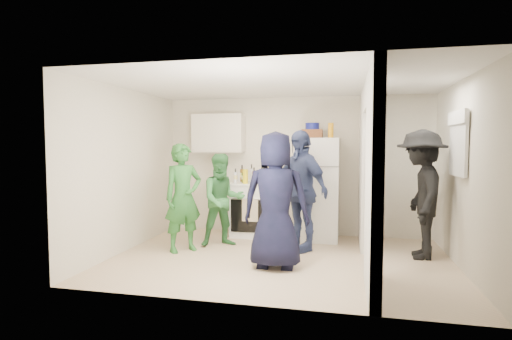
% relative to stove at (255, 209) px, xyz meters
% --- Properties ---
extents(floor, '(4.80, 4.80, 0.00)m').
position_rel_stove_xyz_m(floor, '(0.68, -1.37, -0.48)').
color(floor, beige).
rests_on(floor, ground).
extents(wall_back, '(4.80, 0.00, 4.80)m').
position_rel_stove_xyz_m(wall_back, '(0.68, 0.33, 0.77)').
color(wall_back, silver).
rests_on(wall_back, floor).
extents(wall_front, '(4.80, 0.00, 4.80)m').
position_rel_stove_xyz_m(wall_front, '(0.68, -3.07, 0.77)').
color(wall_front, silver).
rests_on(wall_front, floor).
extents(wall_left, '(0.00, 3.40, 3.40)m').
position_rel_stove_xyz_m(wall_left, '(-1.72, -1.37, 0.77)').
color(wall_left, silver).
rests_on(wall_left, floor).
extents(wall_right, '(0.00, 3.40, 3.40)m').
position_rel_stove_xyz_m(wall_right, '(3.08, -1.37, 0.77)').
color(wall_right, silver).
rests_on(wall_right, floor).
extents(ceiling, '(4.80, 4.80, 0.00)m').
position_rel_stove_xyz_m(ceiling, '(0.68, -1.37, 2.02)').
color(ceiling, white).
rests_on(ceiling, wall_back).
extents(partition_pier_back, '(0.12, 1.20, 2.50)m').
position_rel_stove_xyz_m(partition_pier_back, '(1.88, -0.27, 0.77)').
color(partition_pier_back, silver).
rests_on(partition_pier_back, floor).
extents(partition_pier_front, '(0.12, 1.20, 2.50)m').
position_rel_stove_xyz_m(partition_pier_front, '(1.88, -2.47, 0.77)').
color(partition_pier_front, silver).
rests_on(partition_pier_front, floor).
extents(partition_header, '(0.12, 1.00, 0.40)m').
position_rel_stove_xyz_m(partition_header, '(1.88, -1.37, 1.82)').
color(partition_header, silver).
rests_on(partition_header, partition_pier_back).
extents(stove, '(0.81, 0.67, 0.96)m').
position_rel_stove_xyz_m(stove, '(0.00, 0.00, 0.00)').
color(stove, white).
rests_on(stove, floor).
extents(upper_cabinet, '(0.95, 0.34, 0.70)m').
position_rel_stove_xyz_m(upper_cabinet, '(-0.72, 0.15, 1.37)').
color(upper_cabinet, silver).
rests_on(upper_cabinet, wall_back).
extents(fridge, '(0.72, 0.70, 1.75)m').
position_rel_stove_xyz_m(fridge, '(1.11, -0.03, 0.40)').
color(fridge, white).
rests_on(fridge, floor).
extents(wicker_basket, '(0.35, 0.25, 0.15)m').
position_rel_stove_xyz_m(wicker_basket, '(1.01, 0.02, 1.35)').
color(wicker_basket, brown).
rests_on(wicker_basket, fridge).
extents(blue_bowl, '(0.24, 0.24, 0.11)m').
position_rel_stove_xyz_m(blue_bowl, '(1.01, 0.02, 1.48)').
color(blue_bowl, navy).
rests_on(blue_bowl, wicker_basket).
extents(yellow_cup_stack_top, '(0.09, 0.09, 0.25)m').
position_rel_stove_xyz_m(yellow_cup_stack_top, '(1.33, -0.13, 1.40)').
color(yellow_cup_stack_top, orange).
rests_on(yellow_cup_stack_top, fridge).
extents(wall_clock, '(0.22, 0.02, 0.22)m').
position_rel_stove_xyz_m(wall_clock, '(0.73, 0.31, 1.22)').
color(wall_clock, white).
rests_on(wall_clock, wall_back).
extents(spice_shelf, '(0.35, 0.08, 0.03)m').
position_rel_stove_xyz_m(spice_shelf, '(0.68, 0.28, 0.87)').
color(spice_shelf, olive).
rests_on(spice_shelf, wall_back).
extents(nook_window, '(0.03, 0.70, 0.80)m').
position_rel_stove_xyz_m(nook_window, '(3.06, -1.17, 1.17)').
color(nook_window, black).
rests_on(nook_window, wall_right).
extents(nook_window_frame, '(0.04, 0.76, 0.86)m').
position_rel_stove_xyz_m(nook_window_frame, '(3.04, -1.17, 1.17)').
color(nook_window_frame, white).
rests_on(nook_window_frame, wall_right).
extents(nook_valance, '(0.04, 0.82, 0.18)m').
position_rel_stove_xyz_m(nook_valance, '(3.02, -1.17, 1.52)').
color(nook_valance, white).
rests_on(nook_valance, wall_right).
extents(yellow_cup_stack_stove, '(0.09, 0.09, 0.25)m').
position_rel_stove_xyz_m(yellow_cup_stack_stove, '(-0.12, -0.22, 0.60)').
color(yellow_cup_stack_stove, yellow).
rests_on(yellow_cup_stack_stove, stove).
extents(red_cup, '(0.09, 0.09, 0.12)m').
position_rel_stove_xyz_m(red_cup, '(0.22, -0.20, 0.54)').
color(red_cup, '#AA0B1E').
rests_on(red_cup, stove).
extents(person_green_left, '(0.70, 0.71, 1.66)m').
position_rel_stove_xyz_m(person_green_left, '(-0.84, -1.26, 0.35)').
color(person_green_left, '#2C6E2C').
rests_on(person_green_left, floor).
extents(person_green_center, '(0.91, 0.85, 1.50)m').
position_rel_stove_xyz_m(person_green_center, '(-0.35, -0.81, 0.27)').
color(person_green_center, '#377E39').
rests_on(person_green_center, floor).
extents(person_denim, '(1.12, 1.06, 1.86)m').
position_rel_stove_xyz_m(person_denim, '(0.90, -0.78, 0.45)').
color(person_denim, '#374278').
rests_on(person_denim, floor).
extents(person_navy, '(0.90, 0.59, 1.81)m').
position_rel_stove_xyz_m(person_navy, '(0.69, -1.78, 0.43)').
color(person_navy, black).
rests_on(person_navy, floor).
extents(person_nook, '(0.76, 1.24, 1.86)m').
position_rel_stove_xyz_m(person_nook, '(2.65, -0.85, 0.45)').
color(person_nook, black).
rests_on(person_nook, floor).
extents(bottle_a, '(0.07, 0.07, 0.31)m').
position_rel_stove_xyz_m(bottle_a, '(-0.26, 0.10, 0.63)').
color(bottle_a, brown).
rests_on(bottle_a, stove).
extents(bottle_b, '(0.07, 0.07, 0.25)m').
position_rel_stove_xyz_m(bottle_b, '(-0.19, -0.09, 0.60)').
color(bottle_b, '#1D4115').
rests_on(bottle_b, stove).
extents(bottle_c, '(0.06, 0.06, 0.32)m').
position_rel_stove_xyz_m(bottle_c, '(-0.10, 0.16, 0.64)').
color(bottle_c, silver).
rests_on(bottle_c, stove).
extents(bottle_d, '(0.06, 0.06, 0.27)m').
position_rel_stove_xyz_m(bottle_d, '(0.00, -0.06, 0.62)').
color(bottle_d, '#5E2410').
rests_on(bottle_d, stove).
extents(bottle_e, '(0.07, 0.07, 0.28)m').
position_rel_stove_xyz_m(bottle_e, '(0.09, 0.17, 0.62)').
color(bottle_e, '#AFBBC2').
rests_on(bottle_e, stove).
extents(bottle_f, '(0.08, 0.08, 0.31)m').
position_rel_stove_xyz_m(bottle_f, '(0.17, 0.02, 0.64)').
color(bottle_f, '#123217').
rests_on(bottle_f, stove).
extents(bottle_g, '(0.06, 0.06, 0.29)m').
position_rel_stove_xyz_m(bottle_g, '(0.27, 0.13, 0.63)').
color(bottle_g, olive).
rests_on(bottle_g, stove).
extents(bottle_h, '(0.06, 0.06, 0.26)m').
position_rel_stove_xyz_m(bottle_h, '(-0.32, -0.14, 0.61)').
color(bottle_h, silver).
rests_on(bottle_h, stove).
extents(bottle_i, '(0.07, 0.07, 0.24)m').
position_rel_stove_xyz_m(bottle_i, '(0.07, 0.09, 0.60)').
color(bottle_i, brown).
rests_on(bottle_i, stove).
extents(bottle_j, '(0.08, 0.08, 0.30)m').
position_rel_stove_xyz_m(bottle_j, '(0.31, -0.09, 0.63)').
color(bottle_j, '#1E5A30').
rests_on(bottle_j, stove).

